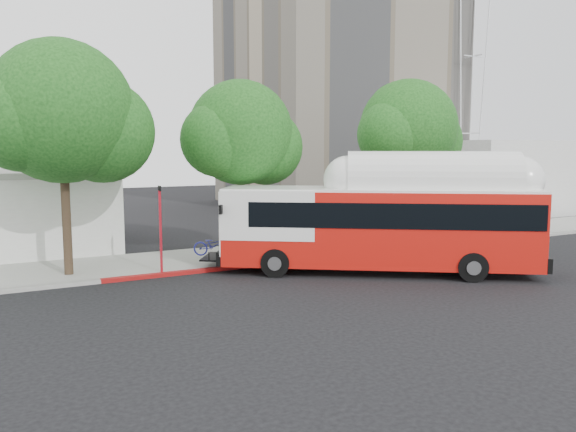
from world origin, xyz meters
The scene contains 11 objects.
ground centered at (0.00, 0.00, 0.00)m, with size 120.00×120.00×0.00m, color black.
sidewalk centered at (0.00, 6.50, 0.07)m, with size 60.00×5.00×0.15m, color gray.
curb_strip centered at (0.00, 3.90, 0.07)m, with size 60.00×0.30×0.15m, color gray.
red_curb_segment centered at (-3.00, 3.90, 0.08)m, with size 10.00×0.32×0.16m, color maroon.
street_tree_left centered at (-8.53, 5.56, 6.60)m, with size 6.67×5.80×9.74m.
street_tree_mid centered at (-0.59, 6.06, 5.91)m, with size 5.75×5.00×8.62m.
street_tree_right centered at (9.44, 5.86, 6.26)m, with size 6.21×5.40×9.18m.
apartment_tower centered at (18.00, 28.00, 17.62)m, with size 18.00×18.00×37.00m.
horizon_block centered at (30.00, 16.00, 3.00)m, with size 20.00×12.00×6.00m, color silver.
transit_bus centered at (3.08, 0.30, 1.97)m, with size 13.21×9.91×4.21m.
signal_pole centered at (-5.46, 4.10, 1.96)m, with size 0.11×0.36×3.82m.
Camera 1 is at (-11.46, -19.07, 5.34)m, focal length 35.00 mm.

